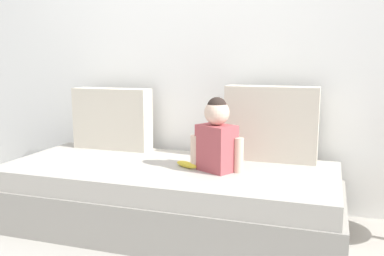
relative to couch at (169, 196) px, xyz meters
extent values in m
plane|color=#B2ADA3|center=(0.00, 0.00, -0.20)|extent=(12.00, 12.00, 0.00)
cube|color=white|center=(0.00, 0.59, 0.98)|extent=(5.33, 0.10, 2.35)
cube|color=#9C978F|center=(0.00, 0.00, -0.06)|extent=(2.13, 0.92, 0.27)
cube|color=#B7B2A8|center=(0.00, 0.00, 0.14)|extent=(2.06, 0.90, 0.12)
cube|color=beige|center=(-0.59, 0.36, 0.42)|extent=(0.58, 0.16, 0.45)
cube|color=beige|center=(0.59, 0.36, 0.45)|extent=(0.60, 0.16, 0.49)
cube|color=#B24C51|center=(0.31, -0.01, 0.34)|extent=(0.26, 0.24, 0.28)
sphere|color=beige|center=(0.31, -0.01, 0.55)|extent=(0.15, 0.15, 0.15)
sphere|color=#2D231E|center=(0.31, -0.01, 0.59)|extent=(0.12, 0.12, 0.12)
cylinder|color=beige|center=(0.18, -0.01, 0.30)|extent=(0.06, 0.06, 0.21)
cylinder|color=beige|center=(0.45, -0.01, 0.30)|extent=(0.06, 0.06, 0.21)
ellipsoid|color=yellow|center=(0.12, -0.01, 0.22)|extent=(0.17, 0.12, 0.04)
camera|label=1|loc=(0.95, -2.41, 0.88)|focal=39.67mm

